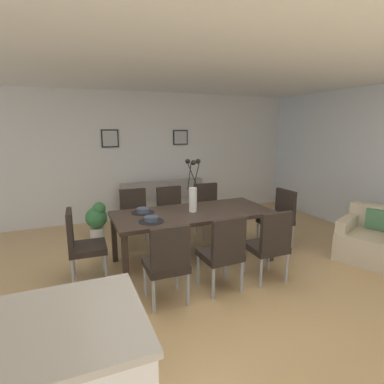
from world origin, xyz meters
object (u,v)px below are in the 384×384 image
(dining_chair_far_left, at_px, (223,250))
(potted_plant, at_px, (97,219))
(sofa, at_px, (168,208))
(armchair, at_px, (372,240))
(framed_picture_center, at_px, (180,137))
(dining_table, at_px, (193,216))
(bowl_near_right, at_px, (143,210))
(framed_picture_left, at_px, (110,138))
(dining_chair_head_west, at_px, (81,242))
(dining_chair_near_left, at_px, (168,260))
(dining_chair_mid_left, at_px, (270,242))
(dining_chair_mid_right, at_px, (208,207))
(dining_chair_head_east, at_px, (279,215))
(bowl_near_left, at_px, (151,218))
(centerpiece_vase, at_px, (193,192))
(dining_chair_far_right, at_px, (171,212))
(dining_chair_near_right, at_px, (135,215))

(dining_chair_far_left, distance_m, potted_plant, 2.57)
(dining_chair_far_left, height_order, sofa, dining_chair_far_left)
(armchair, bearing_deg, framed_picture_center, 116.66)
(dining_table, height_order, armchair, armchair)
(bowl_near_right, distance_m, framed_picture_left, 2.41)
(dining_chair_head_west, distance_m, armchair, 4.06)
(dining_chair_near_left, bearing_deg, dining_table, 53.31)
(dining_chair_head_west, distance_m, framed_picture_center, 3.51)
(dining_chair_mid_left, height_order, sofa, dining_chair_mid_left)
(dining_chair_mid_right, distance_m, dining_chair_head_east, 1.23)
(sofa, height_order, armchair, sofa)
(dining_chair_head_west, height_order, potted_plant, dining_chair_head_west)
(dining_chair_mid_left, xyz_separation_m, sofa, (-0.40, 2.81, -0.23))
(dining_chair_near_left, relative_size, framed_picture_left, 2.63)
(dining_chair_near_left, bearing_deg, framed_picture_left, 91.12)
(dining_table, height_order, bowl_near_left, bowl_near_left)
(dining_chair_far_left, distance_m, centerpiece_vase, 1.03)
(dining_table, distance_m, dining_chair_near_left, 1.14)
(framed_picture_left, height_order, potted_plant, framed_picture_left)
(dining_chair_head_east, relative_size, bowl_near_left, 5.41)
(bowl_near_left, bearing_deg, dining_table, 18.30)
(dining_chair_far_right, height_order, bowl_near_left, dining_chair_far_right)
(dining_chair_head_west, height_order, armchair, dining_chair_head_west)
(dining_chair_mid_left, relative_size, armchair, 0.87)
(dining_chair_mid_left, bearing_deg, dining_chair_far_left, 178.87)
(bowl_near_left, bearing_deg, dining_chair_near_left, -91.28)
(dining_chair_near_right, xyz_separation_m, dining_chair_mid_left, (1.28, -1.82, 0.00))
(dining_chair_far_right, height_order, dining_chair_mid_right, same)
(dining_chair_near_left, xyz_separation_m, potted_plant, (-0.50, 2.30, -0.14))
(dining_chair_mid_left, relative_size, dining_chair_mid_right, 1.00)
(bowl_near_right, height_order, armchair, bowl_near_right)
(bowl_near_left, distance_m, bowl_near_right, 0.44)
(dining_chair_near_left, xyz_separation_m, framed_picture_left, (-0.07, 3.35, 1.17))
(sofa, bearing_deg, centerpiece_vase, -97.43)
(dining_chair_head_west, relative_size, centerpiece_vase, 1.25)
(bowl_near_right, bearing_deg, dining_chair_head_east, -5.62)
(dining_chair_near_right, height_order, dining_chair_far_right, same)
(armchair, height_order, framed_picture_left, framed_picture_left)
(dining_chair_near_right, xyz_separation_m, centerpiece_vase, (0.64, -0.91, 0.51))
(dining_chair_mid_right, distance_m, framed_picture_center, 1.94)
(framed_picture_center, bearing_deg, bowl_near_right, -122.13)
(bowl_near_left, height_order, potted_plant, bowl_near_left)
(dining_chair_head_west, distance_m, potted_plant, 1.42)
(dining_chair_mid_right, bearing_deg, dining_chair_near_left, -126.69)
(dining_chair_far_right, bearing_deg, dining_chair_mid_right, 2.56)
(dining_chair_mid_right, bearing_deg, dining_chair_head_east, -46.95)
(armchair, bearing_deg, dining_table, 159.05)
(dining_chair_near_left, distance_m, dining_chair_mid_left, 1.33)
(dining_chair_far_right, bearing_deg, centerpiece_vase, -88.35)
(armchair, xyz_separation_m, framed_picture_left, (-3.18, 3.38, 1.39))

